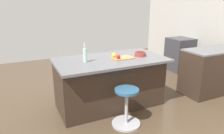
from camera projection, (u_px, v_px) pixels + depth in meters
name	position (u px, v px, depth m)	size (l,w,h in m)	color
ground_plane	(118.00, 99.00, 4.05)	(7.35, 7.35, 0.00)	brown
interior_partition_left	(224.00, 18.00, 4.72)	(0.15, 5.65, 2.91)	beige
oven_range	(180.00, 54.00, 5.68)	(0.60, 0.61, 0.88)	#38383D
kitchen_island	(110.00, 82.00, 3.68)	(1.87, 1.03, 0.88)	#38281E
stool_by_window	(126.00, 108.00, 3.12)	(0.44, 0.44, 0.59)	#B7B7BC
cutting_board	(123.00, 58.00, 3.53)	(0.36, 0.24, 0.02)	tan
apple_red	(118.00, 57.00, 3.42)	(0.07, 0.07, 0.07)	red
apple_yellow	(114.00, 55.00, 3.52)	(0.07, 0.07, 0.07)	gold
water_bottle	(85.00, 55.00, 3.27)	(0.06, 0.06, 0.31)	silver
fruit_bowl	(140.00, 54.00, 3.68)	(0.20, 0.20, 0.07)	#993833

